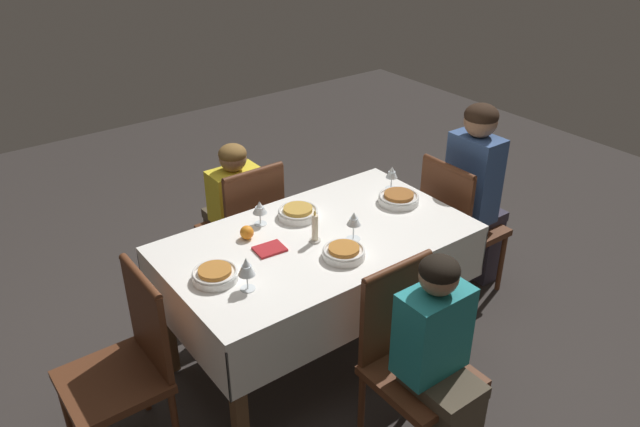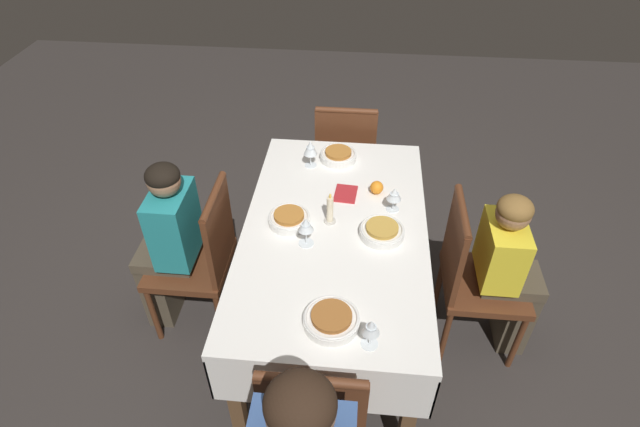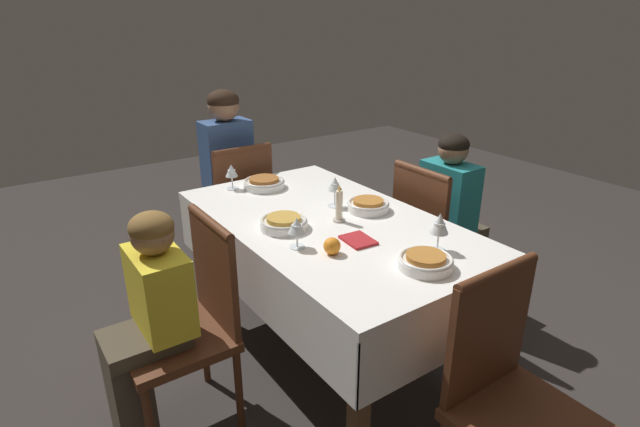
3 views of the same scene
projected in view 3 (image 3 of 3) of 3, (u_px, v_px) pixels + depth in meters
The scene contains 20 objects.
ground_plane at pixel (328, 354), 2.58m from camera, with size 8.00×8.00×0.00m, color #332D2B.
dining_table at pixel (329, 239), 2.33m from camera, with size 1.53×0.88×0.75m.
chair_west at pixel (237, 206), 3.18m from camera, with size 0.42×0.41×0.91m.
chair_north at pixel (432, 235), 2.76m from camera, with size 0.41×0.42×0.91m.
chair_south at pixel (190, 318), 2.02m from camera, with size 0.41×0.42×0.91m.
chair_east at pixel (513, 394), 1.62m from camera, with size 0.42×0.41×0.91m.
person_adult_denim at pixel (225, 171), 3.22m from camera, with size 0.34×0.30×1.21m.
person_child_teal at pixel (453, 216), 2.81m from camera, with size 0.30×0.33×1.05m.
person_child_yellow at pixel (147, 323), 1.91m from camera, with size 0.30×0.33×0.98m.
bowl_west at pixel (264, 183), 2.70m from camera, with size 0.22×0.22×0.06m.
wine_glass_west at pixel (232, 172), 2.66m from camera, with size 0.07×0.07×0.14m.
bowl_north at pixel (368, 205), 2.39m from camera, with size 0.20×0.20×0.06m.
wine_glass_north at pixel (335, 185), 2.42m from camera, with size 0.07×0.07×0.15m.
bowl_south at pixel (284, 223), 2.20m from camera, with size 0.21×0.21×0.06m.
wine_glass_south at pixel (297, 227), 1.99m from camera, with size 0.07×0.07×0.13m.
bowl_east at pixel (426, 261), 1.86m from camera, with size 0.21×0.21×0.06m.
wine_glass_east at pixel (439, 225), 1.96m from camera, with size 0.08×0.08×0.16m.
candle_centerpiece at pixel (339, 208), 2.26m from camera, with size 0.06×0.06×0.17m.
orange_fruit at pixel (332, 246), 1.96m from camera, with size 0.07×0.07×0.07m, color orange.
napkin_red_folded at pixel (358, 240), 2.08m from camera, with size 0.15×0.12×0.01m.
Camera 3 is at (1.72, -1.24, 1.65)m, focal length 28.00 mm.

